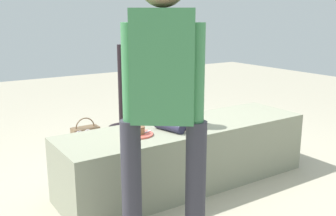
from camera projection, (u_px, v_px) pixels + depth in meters
ground_plane at (187, 183)px, 3.17m from camera, size 12.00×12.00×0.00m
concrete_ledge at (187, 154)px, 3.11m from camera, size 2.05×0.58×0.49m
child_seated at (172, 100)px, 2.94m from camera, size 0.29×0.34×0.48m
adult_standing at (163, 85)px, 2.06m from camera, size 0.40×0.35×1.61m
cake_plate at (138, 132)px, 2.79m from camera, size 0.22×0.22×0.07m
gift_bag at (84, 147)px, 3.63m from camera, size 0.19×0.12×0.29m
railing_post at (123, 99)px, 4.55m from camera, size 0.36×0.36×1.00m
water_bottle_near_gift at (154, 152)px, 3.58m from camera, size 0.07×0.07×0.22m
party_cup_red at (189, 137)px, 4.18m from camera, size 0.08×0.08×0.10m
cake_box_white at (151, 137)px, 4.18m from camera, size 0.39×0.38×0.11m
handbag_black_leather at (108, 158)px, 3.34m from camera, size 0.26×0.11×0.35m
handbag_brown_canvas at (86, 136)px, 4.04m from camera, size 0.28×0.13×0.30m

